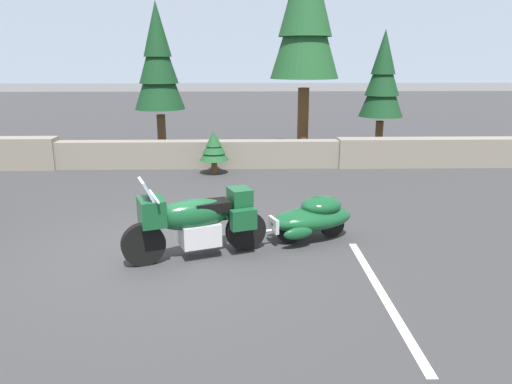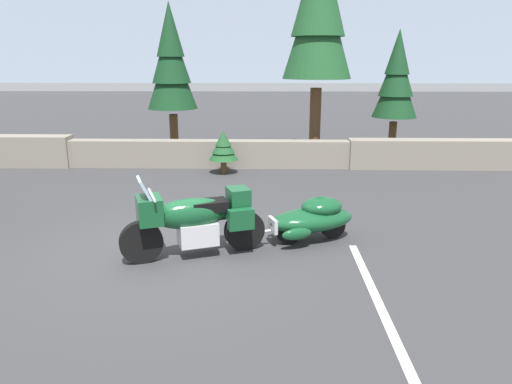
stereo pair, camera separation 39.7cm
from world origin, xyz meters
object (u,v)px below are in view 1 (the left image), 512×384
(pine_tree_tall, at_px, (306,1))
(touring_motorcycle, at_px, (196,219))
(pine_tree_far_right, at_px, (158,62))
(pine_tree_secondary, at_px, (383,78))
(car_shaped_trailer, at_px, (312,217))

(pine_tree_tall, bearing_deg, touring_motorcycle, -107.84)
(touring_motorcycle, height_order, pine_tree_tall, pine_tree_tall)
(touring_motorcycle, distance_m, pine_tree_far_right, 8.54)
(pine_tree_far_right, bearing_deg, pine_tree_secondary, 0.86)
(touring_motorcycle, height_order, pine_tree_far_right, pine_tree_far_right)
(car_shaped_trailer, distance_m, pine_tree_tall, 8.66)
(pine_tree_tall, bearing_deg, pine_tree_far_right, -177.47)
(pine_tree_secondary, bearing_deg, car_shaped_trailer, -113.07)
(car_shaped_trailer, bearing_deg, pine_tree_secondary, 66.93)
(pine_tree_far_right, bearing_deg, pine_tree_tall, 2.53)
(touring_motorcycle, height_order, car_shaped_trailer, touring_motorcycle)
(pine_tree_tall, relative_size, pine_tree_secondary, 1.91)
(touring_motorcycle, relative_size, pine_tree_tall, 0.30)
(touring_motorcycle, bearing_deg, pine_tree_tall, 72.16)
(car_shaped_trailer, bearing_deg, touring_motorcycle, -159.70)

